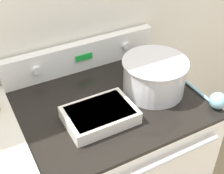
{
  "coord_description": "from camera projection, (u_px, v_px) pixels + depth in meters",
  "views": [
    {
      "loc": [
        -0.52,
        -0.64,
        1.82
      ],
      "look_at": [
        0.02,
        0.35,
        0.99
      ],
      "focal_mm": 50.0,
      "sensor_mm": 36.0,
      "label": 1
    }
  ],
  "objects": [
    {
      "name": "mixing_bowl",
      "position": [
        154.0,
        74.0,
        1.43
      ],
      "size": [
        0.3,
        0.3,
        0.17
      ],
      "color": "silver",
      "rests_on": "stove_range"
    },
    {
      "name": "kitchen_wall",
      "position": [
        73.0,
        5.0,
        1.49
      ],
      "size": [
        8.0,
        0.05,
        2.5
      ],
      "color": "silver",
      "rests_on": "ground_plane"
    },
    {
      "name": "stove_range",
      "position": [
        110.0,
        167.0,
        1.7
      ],
      "size": [
        0.82,
        0.7,
        0.93
      ],
      "color": "white",
      "rests_on": "ground_plane"
    },
    {
      "name": "ladle",
      "position": [
        216.0,
        100.0,
        1.37
      ],
      "size": [
        0.08,
        0.28,
        0.08
      ],
      "color": "#7AB2C6",
      "rests_on": "stove_range"
    },
    {
      "name": "control_panel",
      "position": [
        81.0,
        56.0,
        1.59
      ],
      "size": [
        0.82,
        0.07,
        0.15
      ],
      "color": "white",
      "rests_on": "stove_range"
    },
    {
      "name": "casserole_dish",
      "position": [
        100.0,
        114.0,
        1.3
      ],
      "size": [
        0.29,
        0.2,
        0.06
      ],
      "color": "silver",
      "rests_on": "stove_range"
    }
  ]
}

